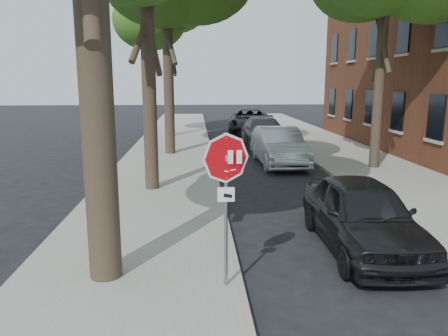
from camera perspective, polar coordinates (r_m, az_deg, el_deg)
The scene contains 11 objects.
ground at distance 7.82m, azimuth 5.55°, elevation -15.58°, with size 120.00×120.00×0.00m, color black.
sidewalk_left at distance 19.24m, azimuth -7.63°, elevation 0.82°, with size 4.00×55.00×0.12m, color gray.
sidewalk_right at distance 20.49m, azimuth 16.81°, elevation 1.07°, with size 4.00×55.00×0.12m, color gray.
curb_left at distance 19.20m, azimuth -1.52°, elevation 0.91°, with size 0.12×55.00×0.13m, color #9E9384.
curb_right at distance 19.87m, azimuth 11.27°, elevation 1.04°, with size 0.12×55.00×0.13m, color #9E9384.
stop_sign at distance 7.05m, azimuth 0.26°, elevation -1.65°, with size 0.76×0.34×2.61m.
tree_far at distance 28.27m, azimuth -7.24°, elevation 18.71°, with size 5.29×4.91×9.33m.
car_a at distance 9.72m, azimuth 17.60°, elevation -5.79°, with size 1.79×4.46×1.52m, color black.
car_b at distance 18.73m, azimuth 7.15°, elevation 2.84°, with size 1.69×4.85×1.60m, color #B2B5BB.
car_c at distance 24.07m, azimuth 5.21°, elevation 4.71°, with size 2.19×5.39×1.57m, color #49484D.
car_d at distance 29.92m, azimuth 3.39°, elevation 6.09°, with size 2.72×5.90×1.64m, color black.
Camera 1 is at (-1.18, -6.88, 3.53)m, focal length 35.00 mm.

